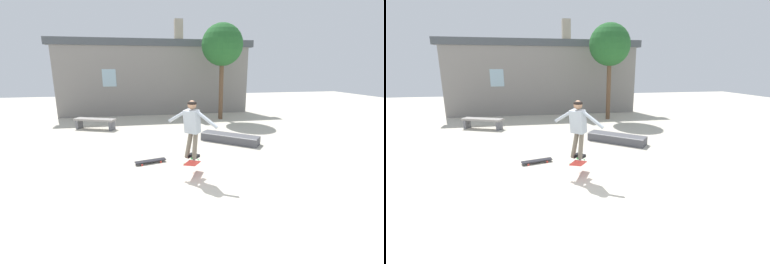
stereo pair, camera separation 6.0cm
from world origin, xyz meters
TOP-DOWN VIEW (x-y plane):
  - ground_plane at (0.00, 0.00)m, footprint 40.00×40.00m
  - building_backdrop at (0.01, 9.49)m, footprint 10.98×0.52m
  - tree_right at (3.12, 7.53)m, footprint 2.02×2.02m
  - park_bench at (-2.86, 6.38)m, footprint 1.83×1.08m
  - skate_ledge at (2.20, 3.36)m, footprint 1.94×1.74m
  - skater at (0.32, 0.77)m, footprint 1.05×1.02m
  - skateboard_flipping at (0.34, 0.78)m, footprint 0.56×0.65m
  - skateboard_resting at (-0.66, 1.82)m, footprint 0.89×0.40m

SIDE VIEW (x-z plane):
  - ground_plane at x=0.00m, z-range 0.00..0.00m
  - skateboard_resting at x=-0.66m, z-range 0.03..0.11m
  - skate_ledge at x=2.20m, z-range 0.00..0.30m
  - skateboard_flipping at x=0.34m, z-range 0.10..0.54m
  - park_bench at x=-2.86m, z-range 0.11..0.57m
  - skater at x=0.32m, z-range 0.60..2.02m
  - building_backdrop at x=0.01m, z-range -0.42..4.67m
  - tree_right at x=3.12m, z-range 1.30..5.98m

